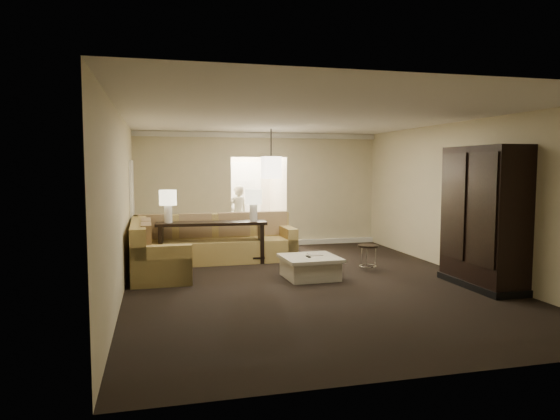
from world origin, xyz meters
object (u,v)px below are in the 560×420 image
object	(u,v)px
sectional_sofa	(198,246)
coffee_table	(310,267)
console_table	(212,239)
armoire	(484,220)
drink_table	(368,252)
person	(238,211)

from	to	relation	value
sectional_sofa	coffee_table	distance (m)	2.42
console_table	armoire	size ratio (longest dim) A/B	0.97
console_table	drink_table	xyz separation A→B (m)	(2.80, -1.40, -0.16)
armoire	person	size ratio (longest dim) A/B	1.39
console_table	armoire	world-z (taller)	armoire
console_table	armoire	xyz separation A→B (m)	(4.09, -3.04, 0.59)
coffee_table	sectional_sofa	bearing A→B (deg)	139.40
armoire	person	xyz separation A→B (m)	(-3.14, 5.57, -0.28)
sectional_sofa	armoire	bearing A→B (deg)	-34.33
coffee_table	console_table	bearing A→B (deg)	131.68
drink_table	person	size ratio (longest dim) A/B	0.30
armoire	person	distance (m)	6.40
sectional_sofa	drink_table	distance (m)	3.32
coffee_table	armoire	size ratio (longest dim) A/B	0.43
drink_table	person	bearing A→B (deg)	115.08
coffee_table	drink_table	distance (m)	1.30
console_table	person	xyz separation A→B (m)	(0.95, 2.54, 0.32)
console_table	drink_table	distance (m)	3.13
person	coffee_table	bearing A→B (deg)	75.10
sectional_sofa	drink_table	xyz separation A→B (m)	(3.08, -1.24, -0.04)
sectional_sofa	console_table	world-z (taller)	sectional_sofa
sectional_sofa	armoire	distance (m)	5.28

